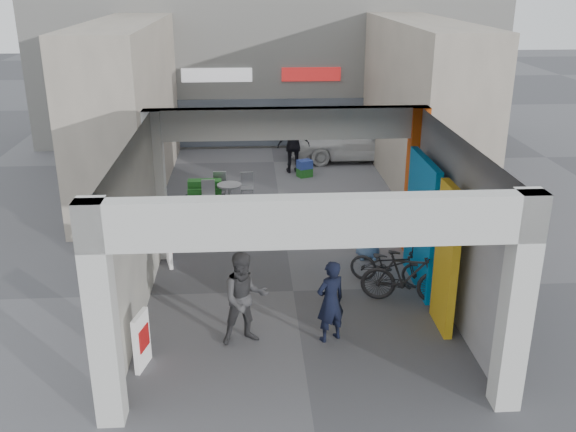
{
  "coord_description": "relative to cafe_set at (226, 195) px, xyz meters",
  "views": [
    {
      "loc": [
        -0.87,
        -12.1,
        6.28
      ],
      "look_at": [
        -0.05,
        1.0,
        1.32
      ],
      "focal_mm": 40.0,
      "sensor_mm": 36.0,
      "label": 1
    }
  ],
  "objects": [
    {
      "name": "border_collie",
      "position": [
        2.35,
        -5.8,
        -0.08
      ],
      "size": [
        0.22,
        0.43,
        0.59
      ],
      "rotation": [
        0.0,
        0.0,
        -0.17
      ],
      "color": "black",
      "rests_on": "ground"
    },
    {
      "name": "produce_stand",
      "position": [
        -0.6,
        -0.03,
        -0.02
      ],
      "size": [
        1.15,
        0.62,
        0.75
      ],
      "rotation": [
        0.0,
        0.0,
        -0.22
      ],
      "color": "black",
      "rests_on": "ground"
    },
    {
      "name": "far_building",
      "position": [
        1.56,
        8.54,
        3.68
      ],
      "size": [
        18.0,
        4.08,
        8.0
      ],
      "color": "silver",
      "rests_on": "ground"
    },
    {
      "name": "bicycle_front",
      "position": [
        3.65,
        -5.23,
        0.14
      ],
      "size": [
        1.81,
        1.24,
        0.9
      ],
      "primitive_type": "imported",
      "rotation": [
        0.0,
        0.0,
        1.15
      ],
      "color": "black",
      "rests_on": "ground"
    },
    {
      "name": "arcade_canopy",
      "position": [
        2.1,
        -6.28,
        1.99
      ],
      "size": [
        6.4,
        6.45,
        6.4
      ],
      "color": "silver",
      "rests_on": "ground"
    },
    {
      "name": "advert_board_near",
      "position": [
        -1.18,
        -8.07,
        0.19
      ],
      "size": [
        0.21,
        0.55,
        1.0
      ],
      "rotation": [
        0.0,
        0.0,
        -0.25
      ],
      "color": "white",
      "rests_on": "ground"
    },
    {
      "name": "bollard_center",
      "position": [
        1.57,
        -2.96,
        0.09
      ],
      "size": [
        0.09,
        0.09,
        0.81
      ],
      "primitive_type": "cylinder",
      "color": "gray",
      "rests_on": "ground"
    },
    {
      "name": "man_crates",
      "position": [
        2.18,
        3.23,
        0.61
      ],
      "size": [
        1.12,
        0.53,
        1.86
      ],
      "primitive_type": "imported",
      "rotation": [
        0.0,
        0.0,
        3.22
      ],
      "color": "black",
      "rests_on": "ground"
    },
    {
      "name": "bollard_right",
      "position": [
        3.29,
        -2.94,
        0.17
      ],
      "size": [
        0.09,
        0.09,
        0.97
      ],
      "primitive_type": "cylinder",
      "color": "gray",
      "rests_on": "ground"
    },
    {
      "name": "white_van",
      "position": [
        4.41,
        4.69,
        0.46
      ],
      "size": [
        4.56,
        1.89,
        1.55
      ],
      "primitive_type": "imported",
      "rotation": [
        0.0,
        0.0,
        1.56
      ],
      "color": "silver",
      "rests_on": "ground"
    },
    {
      "name": "bollard_left",
      "position": [
        0.03,
        -2.88,
        0.11
      ],
      "size": [
        0.09,
        0.09,
        0.84
      ],
      "primitive_type": "cylinder",
      "color": "gray",
      "rests_on": "ground"
    },
    {
      "name": "advert_board_far",
      "position": [
        -1.18,
        -3.97,
        0.19
      ],
      "size": [
        0.21,
        0.55,
        1.0
      ],
      "rotation": [
        0.0,
        0.0,
        0.24
      ],
      "color": "white",
      "rests_on": "ground"
    },
    {
      "name": "crate_stack",
      "position": [
        2.51,
        2.72,
        -0.03
      ],
      "size": [
        0.55,
        0.5,
        0.56
      ],
      "rotation": [
        0.0,
        0.0,
        0.39
      ],
      "color": "#1B5819",
      "rests_on": "ground"
    },
    {
      "name": "man_with_dog",
      "position": [
        2.09,
        -7.41,
        0.47
      ],
      "size": [
        0.68,
        0.59,
        1.57
      ],
      "primitive_type": "imported",
      "rotation": [
        0.0,
        0.0,
        3.59
      ],
      "color": "black",
      "rests_on": "ground"
    },
    {
      "name": "plaza_bldg_right",
      "position": [
        6.06,
        2.04,
        2.19
      ],
      "size": [
        2.0,
        9.0,
        5.0
      ],
      "primitive_type": "cube",
      "color": "#B3A594",
      "rests_on": "ground"
    },
    {
      "name": "plaza_bldg_left",
      "position": [
        -2.94,
        2.04,
        2.19
      ],
      "size": [
        2.0,
        9.0,
        5.0
      ],
      "primitive_type": "cube",
      "color": "#B3A594",
      "rests_on": "ground"
    },
    {
      "name": "man_back_turned",
      "position": [
        0.56,
        -7.38,
        0.56
      ],
      "size": [
        0.99,
        0.85,
        1.76
      ],
      "primitive_type": "imported",
      "rotation": [
        0.0,
        0.0,
        0.24
      ],
      "color": "#3F3E41",
      "rests_on": "ground"
    },
    {
      "name": "bicycle_rear",
      "position": [
        3.82,
        -6.06,
        0.24
      ],
      "size": [
        1.92,
        0.95,
        1.11
      ],
      "primitive_type": "imported",
      "rotation": [
        0.0,
        0.0,
        1.33
      ],
      "color": "black",
      "rests_on": "ground"
    },
    {
      "name": "cafe_set",
      "position": [
        0.0,
        0.0,
        0.0
      ],
      "size": [
        1.47,
        1.19,
        0.89
      ],
      "rotation": [
        0.0,
        0.0,
        -0.03
      ],
      "color": "#9D9EA2",
      "rests_on": "ground"
    },
    {
      "name": "ground",
      "position": [
        1.56,
        -5.46,
        -0.31
      ],
      "size": [
        90.0,
        90.0,
        0.0
      ],
      "primitive_type": "plane",
      "color": "#57565B",
      "rests_on": "ground"
    },
    {
      "name": "man_elderly",
      "position": [
        3.44,
        -3.85,
        0.44
      ],
      "size": [
        0.78,
        0.54,
        1.51
      ],
      "primitive_type": "imported",
      "rotation": [
        0.0,
        0.0,
        -0.09
      ],
      "color": "#638AC1",
      "rests_on": "ground"
    }
  ]
}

